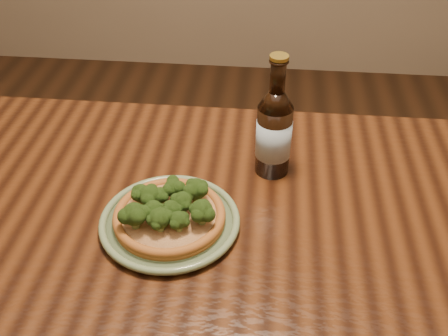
# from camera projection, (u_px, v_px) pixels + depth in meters

# --- Properties ---
(table) EXTENTS (1.60, 0.90, 0.75)m
(table) POSITION_uv_depth(u_px,v_px,m) (148.00, 267.00, 1.01)
(table) COLOR #41200D
(table) RESTS_ON ground
(plate) EXTENTS (0.26, 0.26, 0.02)m
(plate) POSITION_uv_depth(u_px,v_px,m) (170.00, 221.00, 0.97)
(plate) COLOR #697E57
(plate) RESTS_ON table
(pizza) EXTENTS (0.21, 0.21, 0.07)m
(pizza) POSITION_uv_depth(u_px,v_px,m) (169.00, 213.00, 0.95)
(pizza) COLOR #A05D24
(pizza) RESTS_ON plate
(beer_bottle) EXTENTS (0.07, 0.07, 0.26)m
(beer_bottle) POSITION_uv_depth(u_px,v_px,m) (274.00, 131.00, 1.04)
(beer_bottle) COLOR black
(beer_bottle) RESTS_ON table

